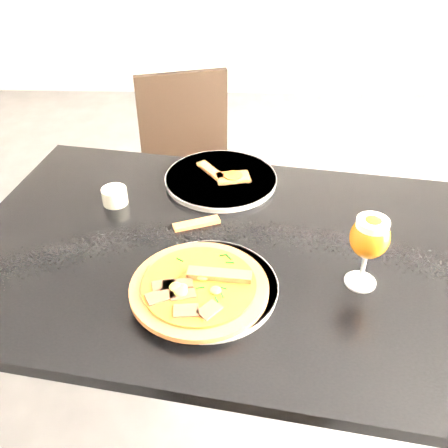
{
  "coord_description": "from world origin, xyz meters",
  "views": [
    {
      "loc": [
        -0.26,
        -0.73,
        1.48
      ],
      "look_at": [
        -0.28,
        0.16,
        0.83
      ],
      "focal_mm": 40.0,
      "sensor_mm": 36.0,
      "label": 1
    }
  ],
  "objects_px": {
    "pizza": "(200,286)",
    "beer_glass": "(370,238)",
    "dining_table": "(219,275)",
    "chair_far": "(190,171)"
  },
  "relations": [
    {
      "from": "pizza",
      "to": "beer_glass",
      "type": "distance_m",
      "value": 0.35
    },
    {
      "from": "dining_table",
      "to": "beer_glass",
      "type": "relative_size",
      "value": 7.8
    },
    {
      "from": "pizza",
      "to": "dining_table",
      "type": "bearing_deg",
      "value": 78.18
    },
    {
      "from": "dining_table",
      "to": "pizza",
      "type": "xyz_separation_m",
      "value": [
        -0.03,
        -0.16,
        0.12
      ]
    },
    {
      "from": "dining_table",
      "to": "chair_far",
      "type": "relative_size",
      "value": 1.6
    },
    {
      "from": "dining_table",
      "to": "beer_glass",
      "type": "xyz_separation_m",
      "value": [
        0.3,
        -0.12,
        0.21
      ]
    },
    {
      "from": "chair_far",
      "to": "beer_glass",
      "type": "relative_size",
      "value": 4.87
    },
    {
      "from": "dining_table",
      "to": "pizza",
      "type": "height_order",
      "value": "pizza"
    },
    {
      "from": "dining_table",
      "to": "beer_glass",
      "type": "bearing_deg",
      "value": -11.37
    },
    {
      "from": "chair_far",
      "to": "beer_glass",
      "type": "height_order",
      "value": "beer_glass"
    }
  ]
}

